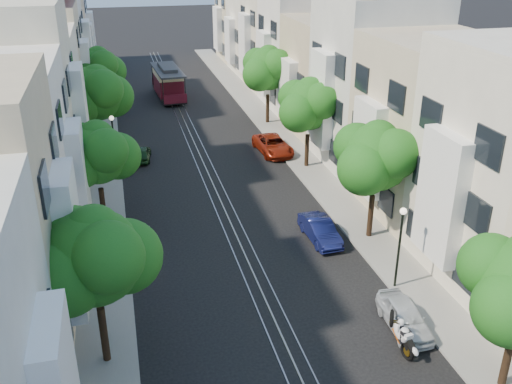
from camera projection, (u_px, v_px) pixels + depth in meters
ground at (193, 140)px, 47.33m from camera, size 200.00×200.00×0.00m
sidewalk_east at (277, 133)px, 48.90m from camera, size 2.50×80.00×0.12m
sidewalk_west at (103, 146)px, 45.71m from camera, size 2.50×80.00×0.12m
rail_left at (187, 140)px, 47.21m from camera, size 0.06×80.00×0.02m
rail_slot at (193, 140)px, 47.33m from camera, size 0.06×80.00×0.02m
rail_right at (200, 139)px, 47.45m from camera, size 0.06×80.00×0.02m
lane_line at (193, 140)px, 47.33m from camera, size 0.08×80.00×0.01m
townhouses_east at (331, 70)px, 47.74m from camera, size 7.75×72.00×12.00m
townhouses_west at (32, 88)px, 42.55m from camera, size 7.75×72.00×11.76m
tree_e_b at (377, 159)px, 30.16m from camera, size 4.93×4.08×6.68m
tree_e_c at (310, 106)px, 39.94m from camera, size 4.84×3.99×6.52m
tree_e_d at (269, 69)px, 49.56m from camera, size 5.01×4.16×6.85m
tree_w_a at (95, 259)px, 20.79m from camera, size 4.93×4.08×6.68m
tree_w_b at (98, 155)px, 31.55m from camera, size 4.72×3.87×6.27m
tree_w_c at (97, 94)px, 41.00m from camera, size 5.13×4.28×7.09m
tree_w_d at (99, 69)px, 50.92m from camera, size 4.84×3.99×6.52m
lamp_east at (400, 236)px, 26.32m from camera, size 0.32×0.32×4.16m
lamp_west at (113, 136)px, 39.47m from camera, size 0.32×0.32×4.16m
sportbike_rider at (402, 334)px, 22.96m from camera, size 0.63×1.97×1.58m
cable_car at (168, 81)px, 58.86m from camera, size 2.96×8.11×3.07m
parked_car_e_near at (404, 316)px, 24.42m from camera, size 1.63×3.67×1.23m
parked_car_e_mid at (320, 230)px, 31.56m from camera, size 1.49×3.81×1.24m
parked_car_e_far at (273, 145)px, 44.22m from camera, size 2.52×4.90×1.32m
parked_car_w_mid at (136, 244)px, 30.08m from camera, size 1.77×4.06×1.30m
parked_car_w_far at (142, 153)px, 42.90m from camera, size 1.66×3.29×1.07m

